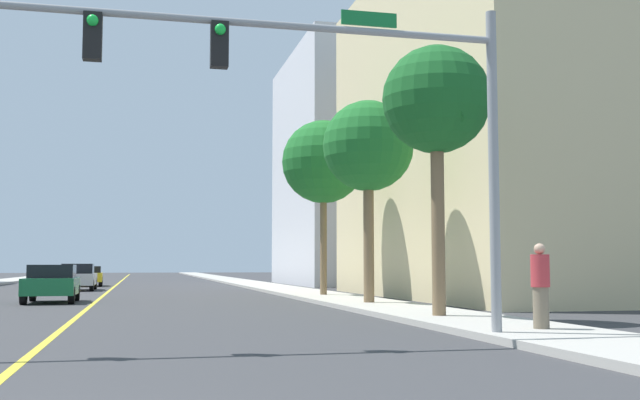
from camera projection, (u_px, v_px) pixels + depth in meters
name	position (u px, v px, depth m)	size (l,w,h in m)	color
ground	(112.00, 289.00, 45.60)	(192.00, 192.00, 0.00)	#38383A
sidewalk_right	(267.00, 286.00, 47.75)	(2.87, 168.00, 0.15)	#B2ADA3
lane_marking_center	(112.00, 289.00, 45.60)	(0.16, 144.00, 0.01)	yellow
building_right_near	(517.00, 129.00, 34.38)	(11.81, 19.68, 15.10)	beige
building_right_far	(406.00, 171.00, 57.85)	(17.93, 15.99, 17.07)	silver
traffic_signal_mast	(269.00, 78.00, 13.94)	(12.73, 0.36, 6.30)	gray
palm_near	(437.00, 103.00, 19.77)	(2.82, 2.82, 6.99)	brown
palm_mid	(368.00, 148.00, 26.56)	(3.19, 3.19, 7.03)	brown
palm_far	(323.00, 163.00, 33.36)	(3.65, 3.65, 7.63)	brown
car_yellow	(89.00, 276.00, 51.06)	(1.90, 4.53, 1.34)	gold
car_silver	(78.00, 277.00, 42.51)	(1.91, 4.61, 1.50)	#BCBCC1
car_green	(52.00, 283.00, 28.88)	(1.92, 3.87, 1.44)	#196638
pedestrian	(540.00, 286.00, 15.39)	(0.38, 0.38, 1.72)	#726651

